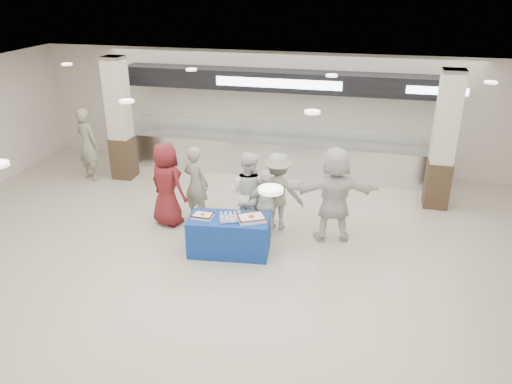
% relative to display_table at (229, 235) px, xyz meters
% --- Properties ---
extents(ground, '(14.00, 14.00, 0.00)m').
position_rel_display_table_xyz_m(ground, '(0.13, -0.98, -0.38)').
color(ground, beige).
rests_on(ground, ground).
extents(serving_line, '(8.70, 0.85, 2.80)m').
position_rel_display_table_xyz_m(serving_line, '(0.13, 4.42, 0.78)').
color(serving_line, silver).
rests_on(serving_line, ground).
extents(column_left, '(0.55, 0.55, 3.20)m').
position_rel_display_table_xyz_m(column_left, '(-3.87, 3.22, 1.15)').
color(column_left, '#342518').
rests_on(column_left, ground).
extents(column_right, '(0.55, 0.55, 3.20)m').
position_rel_display_table_xyz_m(column_right, '(4.13, 3.22, 1.15)').
color(column_right, '#342518').
rests_on(column_right, ground).
extents(display_table, '(1.63, 0.95, 0.75)m').
position_rel_display_table_xyz_m(display_table, '(0.00, 0.00, 0.00)').
color(display_table, '#163F99').
rests_on(display_table, ground).
extents(sheet_cake_left, '(0.39, 0.31, 0.08)m').
position_rel_display_table_xyz_m(sheet_cake_left, '(-0.50, -0.09, 0.42)').
color(sheet_cake_left, white).
rests_on(sheet_cake_left, display_table).
extents(sheet_cake_right, '(0.62, 0.58, 0.10)m').
position_rel_display_table_xyz_m(sheet_cake_right, '(0.45, 0.01, 0.43)').
color(sheet_cake_right, white).
rests_on(sheet_cake_right, display_table).
extents(cupcake_tray, '(0.53, 0.47, 0.07)m').
position_rel_display_table_xyz_m(cupcake_tray, '(0.06, -0.03, 0.41)').
color(cupcake_tray, '#BCBBC1').
rests_on(cupcake_tray, display_table).
extents(civilian_maroon, '(1.06, 0.90, 1.85)m').
position_rel_display_table_xyz_m(civilian_maroon, '(-1.64, 0.91, 0.55)').
color(civilian_maroon, maroon).
rests_on(civilian_maroon, ground).
extents(soldier_a, '(0.72, 0.58, 1.71)m').
position_rel_display_table_xyz_m(soldier_a, '(-1.10, 1.24, 0.48)').
color(soldier_a, gray).
rests_on(soldier_a, ground).
extents(chef_tall, '(0.97, 0.82, 1.76)m').
position_rel_display_table_xyz_m(chef_tall, '(0.14, 0.98, 0.51)').
color(chef_tall, white).
rests_on(chef_tall, ground).
extents(chef_short, '(0.93, 0.62, 1.47)m').
position_rel_display_table_xyz_m(chef_short, '(0.56, 0.82, 0.36)').
color(chef_short, white).
rests_on(chef_short, ground).
extents(soldier_b, '(1.11, 0.66, 1.70)m').
position_rel_display_table_xyz_m(soldier_b, '(0.72, 1.25, 0.47)').
color(soldier_b, gray).
rests_on(soldier_b, ground).
extents(civilian_white, '(1.94, 0.99, 2.00)m').
position_rel_display_table_xyz_m(civilian_white, '(1.91, 1.02, 0.62)').
color(civilian_white, silver).
rests_on(civilian_white, ground).
extents(soldier_bg, '(0.82, 0.69, 1.93)m').
position_rel_display_table_xyz_m(soldier_bg, '(-4.69, 2.90, 0.59)').
color(soldier_bg, gray).
rests_on(soldier_bg, ground).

